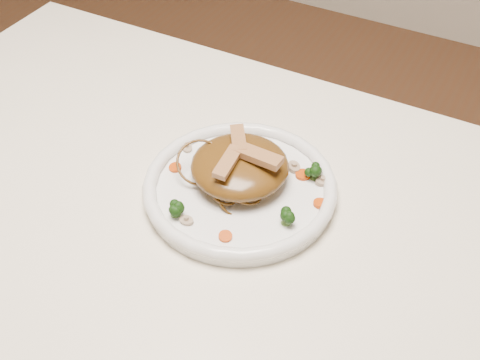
% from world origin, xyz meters
% --- Properties ---
extents(table, '(1.20, 0.80, 0.75)m').
position_xyz_m(table, '(0.00, 0.00, 0.65)').
color(table, white).
rests_on(table, ground).
extents(plate, '(0.34, 0.34, 0.02)m').
position_xyz_m(plate, '(0.04, 0.07, 0.76)').
color(plate, white).
rests_on(plate, table).
extents(noodle_mound, '(0.14, 0.14, 0.05)m').
position_xyz_m(noodle_mound, '(0.04, 0.08, 0.79)').
color(noodle_mound, '#5B3911').
rests_on(noodle_mound, plate).
extents(chicken_a, '(0.07, 0.03, 0.01)m').
position_xyz_m(chicken_a, '(0.06, 0.08, 0.82)').
color(chicken_a, '#B37D54').
rests_on(chicken_a, noodle_mound).
extents(chicken_b, '(0.05, 0.06, 0.01)m').
position_xyz_m(chicken_b, '(0.02, 0.11, 0.82)').
color(chicken_b, '#B37D54').
rests_on(chicken_b, noodle_mound).
extents(chicken_c, '(0.02, 0.06, 0.01)m').
position_xyz_m(chicken_c, '(0.03, 0.05, 0.82)').
color(chicken_c, '#B37D54').
rests_on(chicken_c, noodle_mound).
extents(broccoli_0, '(0.03, 0.03, 0.03)m').
position_xyz_m(broccoli_0, '(0.13, 0.14, 0.78)').
color(broccoli_0, '#15350B').
rests_on(broccoli_0, plate).
extents(broccoli_1, '(0.03, 0.03, 0.03)m').
position_xyz_m(broccoli_1, '(-0.03, 0.10, 0.78)').
color(broccoli_1, '#15350B').
rests_on(broccoli_1, plate).
extents(broccoli_2, '(0.03, 0.03, 0.03)m').
position_xyz_m(broccoli_2, '(-0.01, -0.02, 0.78)').
color(broccoli_2, '#15350B').
rests_on(broccoli_2, plate).
extents(broccoli_3, '(0.02, 0.02, 0.03)m').
position_xyz_m(broccoli_3, '(0.13, 0.04, 0.78)').
color(broccoli_3, '#15350B').
rests_on(broccoli_3, plate).
extents(carrot_0, '(0.02, 0.02, 0.00)m').
position_xyz_m(carrot_0, '(0.12, 0.13, 0.77)').
color(carrot_0, '#C33E07').
rests_on(carrot_0, plate).
extents(carrot_1, '(0.02, 0.02, 0.00)m').
position_xyz_m(carrot_1, '(-0.06, 0.06, 0.77)').
color(carrot_1, '#C33E07').
rests_on(carrot_1, plate).
extents(carrot_2, '(0.02, 0.02, 0.00)m').
position_xyz_m(carrot_2, '(0.16, 0.09, 0.77)').
color(carrot_2, '#C33E07').
rests_on(carrot_2, plate).
extents(carrot_3, '(0.02, 0.02, 0.00)m').
position_xyz_m(carrot_3, '(-0.00, 0.14, 0.77)').
color(carrot_3, '#C33E07').
rests_on(carrot_3, plate).
extents(carrot_4, '(0.02, 0.02, 0.00)m').
position_xyz_m(carrot_4, '(0.07, -0.03, 0.77)').
color(carrot_4, '#C33E07').
rests_on(carrot_4, plate).
extents(mushroom_0, '(0.02, 0.02, 0.01)m').
position_xyz_m(mushroom_0, '(0.01, -0.03, 0.77)').
color(mushroom_0, '#C6B095').
rests_on(mushroom_0, plate).
extents(mushroom_1, '(0.03, 0.03, 0.01)m').
position_xyz_m(mushroom_1, '(0.15, 0.13, 0.77)').
color(mushroom_1, '#C6B095').
rests_on(mushroom_1, plate).
extents(mushroom_2, '(0.03, 0.03, 0.01)m').
position_xyz_m(mushroom_2, '(-0.07, 0.11, 0.77)').
color(mushroom_2, '#C6B095').
rests_on(mushroom_2, plate).
extents(mushroom_3, '(0.04, 0.04, 0.01)m').
position_xyz_m(mushroom_3, '(0.10, 0.14, 0.77)').
color(mushroom_3, '#C6B095').
rests_on(mushroom_3, plate).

